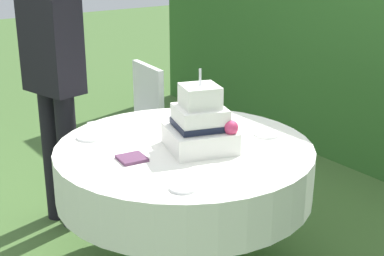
# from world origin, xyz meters

# --- Properties ---
(cake_table) EXTENTS (1.29, 1.29, 0.73)m
(cake_table) POSITION_xyz_m (0.00, 0.00, 0.61)
(cake_table) COLOR #4C4C51
(cake_table) RESTS_ON ground_plane
(wedding_cake) EXTENTS (0.38, 0.38, 0.40)m
(wedding_cake) POSITION_xyz_m (0.08, 0.04, 0.85)
(wedding_cake) COLOR white
(wedding_cake) RESTS_ON cake_table
(serving_plate_near) EXTENTS (0.13, 0.13, 0.01)m
(serving_plate_near) POSITION_xyz_m (0.12, 0.44, 0.74)
(serving_plate_near) COLOR white
(serving_plate_near) RESTS_ON cake_table
(serving_plate_far) EXTENTS (0.14, 0.14, 0.01)m
(serving_plate_far) POSITION_xyz_m (-0.37, -0.33, 0.74)
(serving_plate_far) COLOR white
(serving_plate_far) RESTS_ON cake_table
(serving_plate_left) EXTENTS (0.12, 0.12, 0.01)m
(serving_plate_left) POSITION_xyz_m (0.41, -0.29, 0.74)
(serving_plate_left) COLOR white
(serving_plate_left) RESTS_ON cake_table
(napkin_stack) EXTENTS (0.13, 0.13, 0.01)m
(napkin_stack) POSITION_xyz_m (0.01, -0.30, 0.74)
(napkin_stack) COLOR #603856
(napkin_stack) RESTS_ON cake_table
(garden_chair) EXTENTS (0.43, 0.43, 0.89)m
(garden_chair) POSITION_xyz_m (-1.07, 0.33, 0.54)
(garden_chair) COLOR white
(garden_chair) RESTS_ON ground_plane
(standing_person) EXTENTS (0.40, 0.28, 1.60)m
(standing_person) POSITION_xyz_m (-0.92, -0.29, 0.93)
(standing_person) COLOR black
(standing_person) RESTS_ON ground_plane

